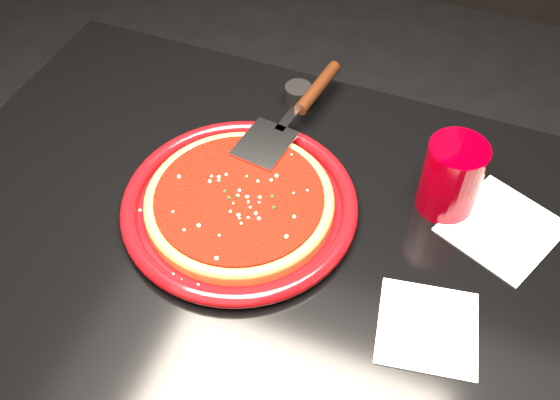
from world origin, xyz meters
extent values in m
cube|color=black|center=(0.00, 0.00, 0.38)|extent=(1.20, 0.80, 0.75)
cylinder|color=#700709|center=(-0.06, 0.02, 0.76)|extent=(0.50, 0.50, 0.03)
cylinder|color=brown|center=(-0.06, 0.02, 0.77)|extent=(0.40, 0.40, 0.02)
torus|color=brown|center=(-0.06, 0.02, 0.78)|extent=(0.40, 0.40, 0.02)
cylinder|color=maroon|center=(-0.06, 0.02, 0.78)|extent=(0.35, 0.35, 0.01)
cylinder|color=#79000A|center=(0.25, 0.16, 0.82)|extent=(0.10, 0.10, 0.13)
cube|color=silver|center=(0.28, -0.08, 0.75)|extent=(0.16, 0.16, 0.00)
cube|color=silver|center=(0.35, 0.14, 0.75)|extent=(0.21, 0.22, 0.00)
cylinder|color=black|center=(-0.07, 0.31, 0.77)|extent=(0.06, 0.06, 0.04)
camera|label=1|loc=(0.24, -0.57, 1.56)|focal=40.00mm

